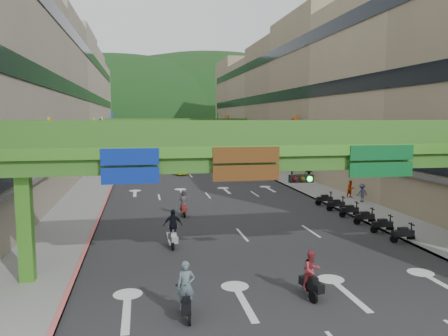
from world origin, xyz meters
name	(u,v)px	position (x,y,z in m)	size (l,w,h in m)	color
ground	(320,325)	(0.00, 0.00, 0.00)	(320.00, 320.00, 0.00)	black
road_slab	(183,167)	(0.00, 50.00, 0.01)	(18.00, 140.00, 0.02)	#28282B
sidewalk_left	(106,168)	(-11.00, 50.00, 0.07)	(4.00, 140.00, 0.15)	gray
sidewalk_right	(256,165)	(11.00, 50.00, 0.07)	(4.00, 140.00, 0.15)	gray
curb_left	(120,168)	(-9.10, 50.00, 0.09)	(0.20, 140.00, 0.18)	#CC5959
curb_right	(243,165)	(9.10, 50.00, 0.09)	(0.20, 140.00, 0.18)	gray
building_row_left	(44,101)	(-18.93, 50.00, 9.46)	(12.80, 95.00, 19.00)	#9E937F
building_row_right	(306,103)	(18.93, 50.00, 9.46)	(12.80, 95.00, 19.00)	gray
overpass_near	(295,162)	(0.93, 5.38, 5.21)	(28.00, 12.27, 7.10)	#4C9E2D
overpass_far	(175,128)	(0.00, 65.00, 5.40)	(28.00, 2.20, 7.10)	#4C9E2D
hill_left	(117,136)	(-15.00, 160.00, 0.00)	(168.00, 140.00, 112.00)	#1C4419
hill_right	(211,134)	(25.00, 180.00, 0.00)	(208.00, 176.00, 128.00)	#1C4419
bunting_string	(202,130)	(0.00, 30.00, 5.96)	(26.00, 0.36, 0.47)	black
scooter_rider_near	(186,292)	(-4.56, 1.41, 1.00)	(0.68, 1.60, 2.12)	black
scooter_rider_mid	(312,274)	(0.58, 2.30, 0.99)	(0.90, 1.58, 1.94)	black
scooter_rider_left	(173,228)	(-4.39, 10.22, 1.10)	(1.11, 1.60, 2.18)	#96989F
scooter_rider_far	(184,203)	(-3.03, 17.96, 0.98)	(0.78, 1.60, 1.95)	maroon
parked_scooter_row	(357,213)	(8.80, 14.20, 0.52)	(1.60, 11.55, 1.08)	black
car_silver	(135,158)	(-7.00, 58.53, 0.68)	(1.44, 4.14, 1.36)	#ABA9B0
car_yellow	(179,169)	(-1.29, 42.03, 0.67)	(1.58, 3.93, 1.34)	#E0E407
pedestrian_red	(351,191)	(12.20, 21.83, 0.77)	(0.75, 0.58, 1.54)	#BC3408
pedestrian_dark	(309,175)	(12.20, 31.69, 0.87)	(1.02, 0.42, 1.74)	black
pedestrian_blue	(362,195)	(12.20, 19.82, 0.78)	(0.73, 0.47, 1.55)	#394361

